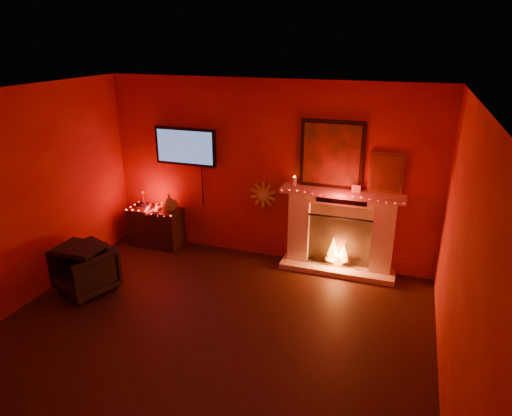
% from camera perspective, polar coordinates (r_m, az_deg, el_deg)
% --- Properties ---
extents(room, '(5.00, 5.00, 5.00)m').
position_cam_1_polar(room, '(4.59, -8.15, -3.83)').
color(room, black).
rests_on(room, ground).
extents(floor, '(5.00, 5.00, 0.00)m').
position_cam_1_polar(floor, '(5.29, -7.38, -17.25)').
color(floor, black).
rests_on(floor, ground).
extents(fireplace, '(1.72, 0.40, 2.18)m').
position_cam_1_polar(fireplace, '(6.64, 10.46, -1.92)').
color(fireplace, '#F6E8CF').
rests_on(fireplace, floor).
extents(tv, '(1.00, 0.07, 1.24)m').
position_cam_1_polar(tv, '(7.14, -8.80, 7.58)').
color(tv, black).
rests_on(tv, room).
extents(sunburst_clock, '(0.40, 0.03, 0.40)m').
position_cam_1_polar(sunburst_clock, '(6.87, 0.90, 1.68)').
color(sunburst_clock, gold).
rests_on(sunburst_clock, room).
extents(console_table, '(0.83, 0.54, 0.91)m').
position_cam_1_polar(console_table, '(7.60, -12.28, -2.01)').
color(console_table, black).
rests_on(console_table, floor).
extents(armchair, '(0.88, 0.89, 0.63)m').
position_cam_1_polar(armchair, '(6.54, -20.61, -7.31)').
color(armchair, black).
rests_on(armchair, floor).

